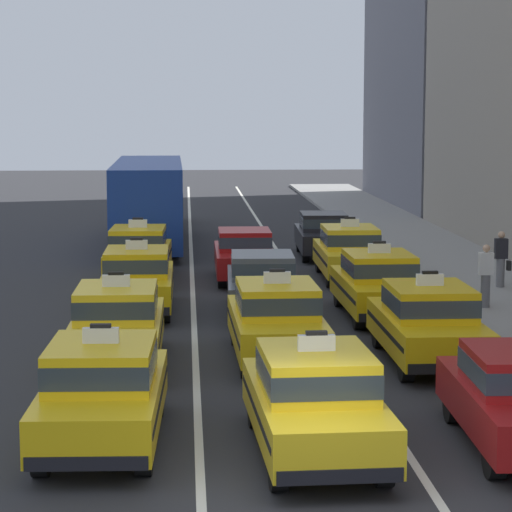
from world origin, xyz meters
The scene contains 19 objects.
ground_plane centered at (0.00, 0.00, 0.00)m, with size 160.00×160.00×0.00m, color #2B2B2D.
lane_stripe_left_center centered at (-1.60, 20.00, 0.00)m, with size 0.14×80.00×0.01m, color silver.
lane_stripe_center_right centered at (1.60, 20.00, 0.00)m, with size 0.14×80.00×0.01m, color silver.
taxi_left_nearest centered at (-3.10, 3.07, 0.88)m, with size 1.95×4.61×1.96m.
taxi_left_second centered at (-3.20, 8.51, 0.88)m, with size 1.84×4.57×1.96m.
taxi_left_third centered at (-3.05, 14.45, 0.88)m, with size 1.83×4.57×1.96m.
taxi_left_fourth centered at (-3.23, 19.69, 0.88)m, with size 1.97×4.62×1.96m.
bus_left_fifth centered at (-3.19, 28.24, 1.82)m, with size 2.65×11.23×3.22m.
sedan_left_sixth centered at (-3.14, 36.60, 0.85)m, with size 1.80×4.31×1.58m.
taxi_center_nearest centered at (0.16, 2.32, 0.88)m, with size 1.97×4.62×1.96m.
taxi_center_second centered at (0.10, 8.73, 0.88)m, with size 1.89×4.59×1.96m.
sedan_center_third centered at (0.16, 13.96, 0.85)m, with size 1.90×4.36×1.58m.
sedan_center_fourth centered at (0.00, 19.53, 0.85)m, with size 1.79×4.31×1.58m.
taxi_right_second centered at (3.20, 8.24, 0.88)m, with size 1.83×4.56×1.96m.
taxi_right_third centered at (3.05, 13.35, 0.88)m, with size 1.86×4.58×1.96m.
taxi_right_fourth centered at (3.23, 19.49, 0.88)m, with size 1.89×4.59×1.96m.
sedan_right_fifth centered at (3.07, 24.72, 0.85)m, with size 1.90×4.36×1.58m.
pedestrian_by_storefront centered at (7.25, 16.95, 0.96)m, with size 0.47×0.24×1.61m.
pedestrian_trailing centered at (5.93, 13.79, 0.98)m, with size 0.36×0.24×1.63m.
Camera 1 is at (-1.77, -13.88, 5.28)m, focal length 77.44 mm.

